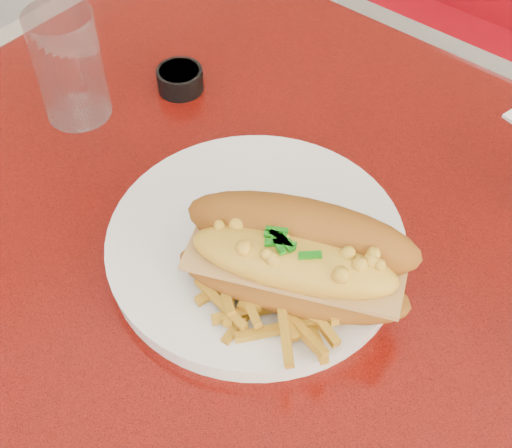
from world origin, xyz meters
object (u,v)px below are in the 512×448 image
Objects in this scene: diner_table at (367,431)px; water_tumbler at (69,66)px; mac_hoagie at (296,258)px; fork at (311,276)px; sauce_cup_left at (180,79)px; dinner_plate at (256,245)px.

water_tumbler reaches higher than diner_table.
water_tumbler is at bearing 148.73° from mac_hoagie.
fork is (0.01, 0.02, -0.04)m from mac_hoagie.
mac_hoagie is 0.31m from sauce_cup_left.
mac_hoagie is at bearing -7.77° from water_tumbler.
dinner_plate and fork have the same top height.
fork is at bearing -4.93° from water_tumbler.
water_tumbler is (-0.34, 0.03, 0.04)m from fork.
water_tumbler is at bearing -120.11° from sauce_cup_left.
dinner_plate is at bearing 177.43° from diner_table.
diner_table is at bearing -17.03° from mac_hoagie.
mac_hoagie reaches higher than sauce_cup_left.
sauce_cup_left is 0.12m from water_tumbler.
sauce_cup_left is (-0.28, 0.13, -0.00)m from fork.
water_tumbler is at bearing 78.43° from fork.
fork is at bearing 176.42° from diner_table.
sauce_cup_left is at bearing 59.89° from water_tumbler.
fork is 0.31m from sauce_cup_left.
mac_hoagie is at bearing -173.52° from diner_table.
sauce_cup_left reaches higher than fork.
water_tumbler reaches higher than sauce_cup_left.
mac_hoagie is 1.65× the size of fork.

